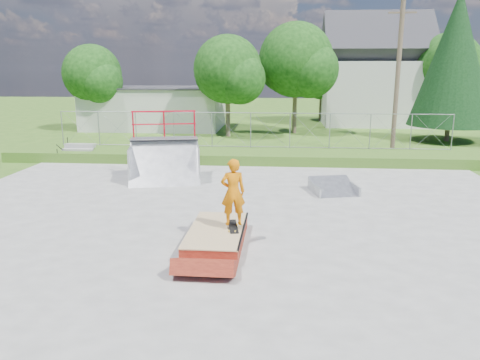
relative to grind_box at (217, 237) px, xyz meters
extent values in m
plane|color=#345D1A|center=(0.10, 1.91, -0.22)|extent=(120.00, 120.00, 0.00)
cube|color=gray|center=(0.10, 1.91, -0.20)|extent=(20.00, 16.00, 0.04)
cube|color=#345D1A|center=(0.10, 11.41, 0.03)|extent=(24.00, 3.00, 0.50)
cube|color=maroon|center=(0.00, 0.00, -0.01)|extent=(1.40, 2.88, 0.40)
cube|color=tan|center=(0.00, 0.00, 0.20)|extent=(1.42, 2.90, 0.03)
cube|color=black|center=(0.42, 0.06, 0.26)|extent=(0.38, 0.82, 0.13)
imported|color=orange|center=(0.42, 0.06, 1.12)|extent=(0.71, 0.55, 1.73)
cube|color=beige|center=(-7.90, 23.91, 1.28)|extent=(10.00, 6.00, 3.00)
cube|color=beige|center=(9.10, 27.91, 2.28)|extent=(8.00, 6.00, 5.00)
cube|color=#302F35|center=(9.10, 27.91, 5.68)|extent=(8.40, 6.08, 6.08)
cylinder|color=brown|center=(7.60, 13.91, 3.78)|extent=(0.24, 0.24, 8.00)
cylinder|color=brown|center=(-1.90, 19.91, 1.01)|extent=(0.30, 0.30, 2.45)
sphere|color=#0F340E|center=(-1.90, 19.91, 4.19)|extent=(4.48, 4.48, 4.48)
sphere|color=#0F340E|center=(-1.06, 19.35, 3.63)|extent=(3.36, 3.36, 3.36)
cylinder|color=brown|center=(2.60, 21.91, 1.18)|extent=(0.30, 0.30, 2.80)
sphere|color=#0F340E|center=(2.60, 21.91, 4.82)|extent=(5.12, 5.12, 5.12)
sphere|color=#0F340E|center=(3.56, 21.27, 4.18)|extent=(3.84, 3.84, 3.84)
cylinder|color=brown|center=(-11.90, 21.91, 0.92)|extent=(0.30, 0.30, 2.27)
sphere|color=#0F340E|center=(-11.90, 21.91, 3.88)|extent=(4.16, 4.16, 4.16)
sphere|color=#0F340E|center=(-11.12, 21.39, 3.36)|extent=(3.12, 3.12, 3.12)
cylinder|color=brown|center=(14.10, 25.91, 1.10)|extent=(0.30, 0.30, 2.62)
sphere|color=#0F340E|center=(14.10, 25.91, 4.51)|extent=(4.80, 4.80, 4.80)
sphere|color=#0F340E|center=(15.00, 25.31, 3.91)|extent=(3.60, 3.60, 3.60)
cylinder|color=brown|center=(5.10, 29.91, 0.83)|extent=(0.30, 0.30, 2.10)
sphere|color=#0F340E|center=(5.10, 29.91, 3.56)|extent=(3.84, 3.84, 3.84)
sphere|color=#0F340E|center=(5.82, 29.43, 3.08)|extent=(2.88, 2.88, 2.88)
cylinder|color=brown|center=(12.10, 18.91, 0.38)|extent=(0.28, 0.28, 1.20)
cone|color=black|center=(12.10, 18.91, 4.83)|extent=(5.04, 5.04, 8.10)
camera|label=1|loc=(1.58, -11.38, 4.27)|focal=35.00mm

